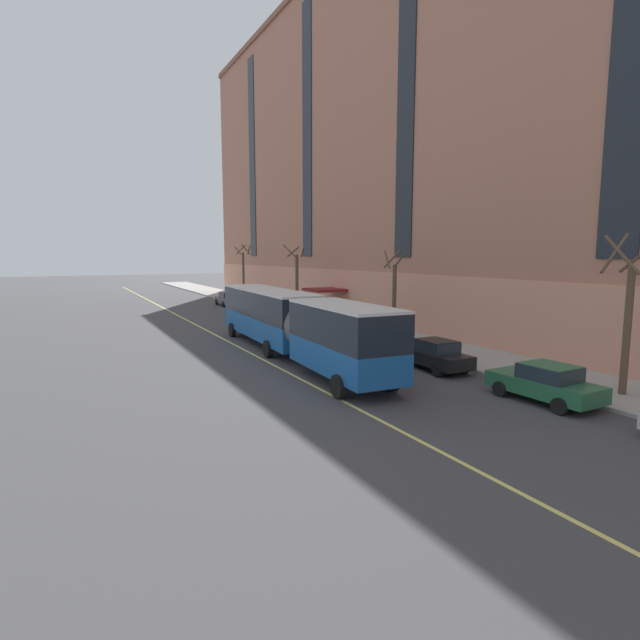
# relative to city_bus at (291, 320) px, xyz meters

# --- Properties ---
(ground_plane) EXTENTS (260.00, 260.00, 0.00)m
(ground_plane) POSITION_rel_city_bus_xyz_m (0.24, -3.03, -2.11)
(ground_plane) COLOR #424244
(sidewalk) EXTENTS (5.19, 160.00, 0.15)m
(sidewalk) POSITION_rel_city_bus_xyz_m (9.11, -0.03, -2.03)
(sidewalk) COLOR #9E9B93
(sidewalk) RESTS_ON ground
(apartment_facade) EXTENTS (15.20, 110.00, 33.15)m
(apartment_facade) POSITION_rel_city_bus_xyz_m (17.68, -3.03, 14.45)
(apartment_facade) COLOR #B2755B
(apartment_facade) RESTS_ON ground
(city_bus) EXTENTS (3.70, 20.53, 3.63)m
(city_bus) POSITION_rel_city_bus_xyz_m (0.00, 0.00, 0.00)
(city_bus) COLOR #19569E
(city_bus) RESTS_ON ground
(parked_car_darkgray_0) EXTENTS (2.10, 4.82, 1.56)m
(parked_car_darkgray_0) POSITION_rel_city_bus_xyz_m (5.36, 29.75, -1.32)
(parked_car_darkgray_0) COLOR #4C4C51
(parked_car_darkgray_0) RESTS_ON ground
(parked_car_black_1) EXTENTS (2.00, 4.44, 1.56)m
(parked_car_black_1) POSITION_rel_city_bus_xyz_m (5.19, -6.27, -1.33)
(parked_car_black_1) COLOR black
(parked_car_black_1) RESTS_ON ground
(parked_car_black_2) EXTENTS (1.92, 4.51, 1.56)m
(parked_car_black_2) POSITION_rel_city_bus_xyz_m (5.28, 22.00, -1.33)
(parked_car_black_2) COLOR black
(parked_car_black_2) RESTS_ON ground
(parked_car_champagne_3) EXTENTS (1.99, 4.41, 1.56)m
(parked_car_champagne_3) POSITION_rel_city_bus_xyz_m (5.30, 15.63, -1.33)
(parked_car_champagne_3) COLOR #BCAD89
(parked_car_champagne_3) RESTS_ON ground
(parked_car_navy_4) EXTENTS (2.04, 4.73, 1.56)m
(parked_car_navy_4) POSITION_rel_city_bus_xyz_m (5.41, 4.87, -1.32)
(parked_car_navy_4) COLOR navy
(parked_car_navy_4) RESTS_ON ground
(parked_car_green_7) EXTENTS (2.14, 4.46, 1.56)m
(parked_car_green_7) POSITION_rel_city_bus_xyz_m (5.36, -12.74, -1.33)
(parked_car_green_7) COLOR #23603D
(parked_car_green_7) RESTS_ON ground
(street_tree_near_corner) EXTENTS (1.77, 1.75, 6.56)m
(street_tree_near_corner) POSITION_rel_city_bus_xyz_m (8.76, -13.75, 1.38)
(street_tree_near_corner) COLOR brown
(street_tree_near_corner) RESTS_ON sidewalk
(street_tree_mid_block) EXTENTS (1.53, 1.23, 6.05)m
(street_tree_mid_block) POSITION_rel_city_bus_xyz_m (8.75, 2.21, 1.00)
(street_tree_mid_block) COLOR brown
(street_tree_mid_block) RESTS_ON sidewalk
(street_tree_far_uptown) EXTENTS (1.94, 1.95, 6.64)m
(street_tree_far_uptown) POSITION_rel_city_bus_xyz_m (8.71, 18.12, 1.36)
(street_tree_far_uptown) COLOR brown
(street_tree_far_uptown) RESTS_ON sidewalk
(street_tree_far_downtown) EXTENTS (1.86, 1.66, 6.96)m
(street_tree_far_downtown) POSITION_rel_city_bus_xyz_m (8.75, 34.04, 1.64)
(street_tree_far_downtown) COLOR brown
(street_tree_far_downtown) RESTS_ON sidewalk
(fire_hydrant) EXTENTS (0.42, 0.24, 0.72)m
(fire_hydrant) POSITION_rel_city_bus_xyz_m (7.01, -12.76, -1.61)
(fire_hydrant) COLOR red
(fire_hydrant) RESTS_ON sidewalk
(lane_centerline) EXTENTS (0.16, 140.00, 0.01)m
(lane_centerline) POSITION_rel_city_bus_xyz_m (-1.70, -0.03, -2.10)
(lane_centerline) COLOR #E0D66B
(lane_centerline) RESTS_ON ground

